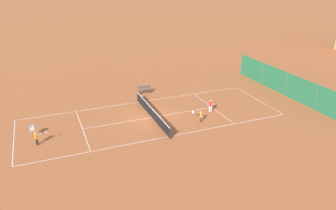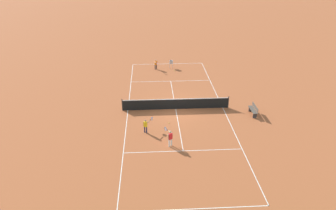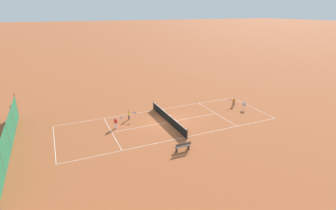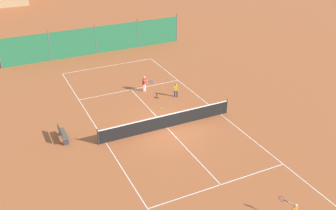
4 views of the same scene
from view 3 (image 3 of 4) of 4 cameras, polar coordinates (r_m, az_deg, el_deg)
The scene contains 12 objects.
ground_plane at distance 29.59m, azimuth 0.02°, elevation -3.74°, with size 600.00×600.00×0.00m, color #A8542D.
court_line_markings at distance 29.59m, azimuth 0.02°, elevation -3.74°, with size 8.25×23.85×0.01m.
tennis_net at distance 29.39m, azimuth 0.02°, elevation -2.85°, with size 9.18×0.08×1.06m.
windscreen_fence_far at distance 27.25m, azimuth -31.44°, elevation -6.05°, with size 17.28×0.08×2.90m.
player_near_baseline at distance 28.44m, azimuth -11.25°, elevation -3.60°, with size 0.56×1.02×1.23m.
player_far_baseline at distance 30.39m, azimuth -8.43°, elevation -1.99°, with size 0.74×0.80×1.10m.
player_near_service at distance 35.47m, azimuth 14.07°, elevation 0.89°, with size 0.39×1.00×1.14m.
tennis_ball_by_net_right at distance 32.04m, azimuth 21.35°, elevation -3.22°, with size 0.07×0.07×0.07m, color #CCE033.
tennis_ball_mid_court at distance 33.79m, azimuth 15.24°, elevation -1.32°, with size 0.07×0.07×0.07m, color #CCE033.
tennis_ball_by_net_left at distance 29.38m, azimuth -5.00°, elevation -3.93°, with size 0.07×0.07×0.07m, color #CCE033.
ball_hopper at distance 34.40m, azimuth 16.25°, elevation 0.07°, with size 0.36×0.36×0.89m.
courtside_bench at distance 23.72m, azimuth 3.23°, elevation -8.94°, with size 0.36×1.50×0.84m.
Camera 3 is at (-24.71, 11.10, 11.92)m, focal length 28.00 mm.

